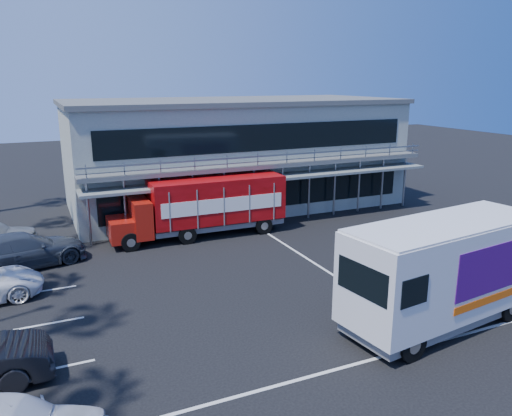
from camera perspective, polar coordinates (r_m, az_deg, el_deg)
name	(u,v)px	position (r m, az deg, el deg)	size (l,w,h in m)	color
ground	(300,286)	(21.72, 5.02, -8.91)	(120.00, 120.00, 0.00)	black
building	(234,152)	(35.08, -2.52, 6.38)	(22.40, 12.00, 7.30)	gray
red_truck	(206,205)	(28.05, -5.79, 0.39)	(9.80, 2.50, 3.29)	#9E150C
white_van	(444,271)	(18.99, 20.68, -6.72)	(8.15, 3.66, 3.85)	silver
parked_car_d	(23,251)	(25.82, -25.10, -4.44)	(2.34, 5.76, 1.67)	#303641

